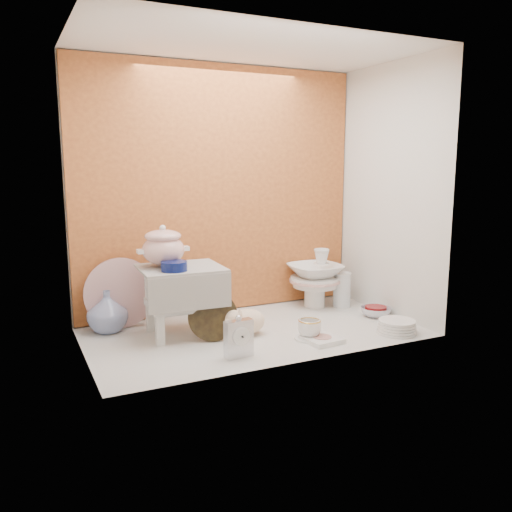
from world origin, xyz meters
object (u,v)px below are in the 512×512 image
Objects in this scene: mantel_clock at (239,337)px; step_stool at (182,301)px; porcelain_tower at (315,278)px; dinner_plate_stack at (397,326)px; plush_pig at (247,321)px; soup_tureen at (163,246)px; crystal_bowl at (376,312)px; blue_white_vase at (107,311)px; floral_platter at (120,293)px; gold_rim_teacup at (310,328)px.

step_stool is at bearing 101.87° from mantel_clock.
dinner_plate_stack is at bearing -79.82° from porcelain_tower.
plush_pig is (0.31, -0.16, -0.11)m from step_stool.
soup_tureen is 1.30× the size of mantel_clock.
mantel_clock is at bearing -66.15° from soup_tureen.
crystal_bowl is at bearing -58.29° from porcelain_tower.
step_stool is 1.86× the size of blue_white_vase.
step_stool is 0.96m from porcelain_tower.
floral_platter is at bearing 163.01° from crystal_bowl.
soup_tureen reaches higher than gold_rim_teacup.
crystal_bowl is at bearing 18.19° from gold_rim_teacup.
soup_tureen is 0.49m from blue_white_vase.
soup_tureen reaches higher than dinner_plate_stack.
crystal_bowl is (0.58, 0.19, -0.03)m from gold_rim_teacup.
blue_white_vase is 0.61× the size of porcelain_tower.
soup_tureen is 2.13× the size of gold_rim_teacup.
blue_white_vase is at bearing 165.48° from crystal_bowl.
gold_rim_teacup is 0.68× the size of crystal_bowl.
porcelain_tower reaches higher than crystal_bowl.
porcelain_tower is (0.81, 0.62, 0.09)m from mantel_clock.
step_stool is 1.68× the size of plush_pig.
gold_rim_teacup reaches higher than dinner_plate_stack.
porcelain_tower is (0.95, 0.18, 0.00)m from step_stool.
dinner_plate_stack is at bearing -13.64° from gold_rim_teacup.
soup_tureen is 1.46× the size of crystal_bowl.
blue_white_vase is 1.59m from dinner_plate_stack.
crystal_bowl is at bearing -5.97° from step_stool.
mantel_clock is at bearing -117.33° from plush_pig.
step_stool is at bearing -31.15° from soup_tureen.
soup_tureen is 1.14× the size of blue_white_vase.
floral_platter is 2.21× the size of crystal_bowl.
blue_white_vase is 0.77m from plush_pig.
blue_white_vase is 1.08× the size of dinner_plate_stack.
floral_platter reaches higher than step_stool.
step_stool is at bearing 155.55° from dinner_plate_stack.
blue_white_vase is at bearing 154.59° from plush_pig.
dinner_plate_stack is at bearing -24.93° from soup_tureen.
plush_pig is 0.85m from crystal_bowl.
soup_tureen is at bearing -48.16° from floral_platter.
dinner_plate_stack is at bearing -7.89° from mantel_clock.
floral_platter is 0.13m from blue_white_vase.
gold_rim_teacup is (0.66, -0.41, -0.43)m from soup_tureen.
floral_platter is 1.06× the size of porcelain_tower.
crystal_bowl is at bearing 2.90° from plush_pig.
gold_rim_teacup is (0.94, -0.59, -0.06)m from blue_white_vase.
step_stool is 0.47m from mantel_clock.
crystal_bowl is (1.24, -0.22, -0.46)m from soup_tureen.
floral_platter reaches higher than dinner_plate_stack.
plush_pig is at bearing 178.91° from crystal_bowl.
gold_rim_teacup is (0.58, -0.37, -0.13)m from step_stool.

